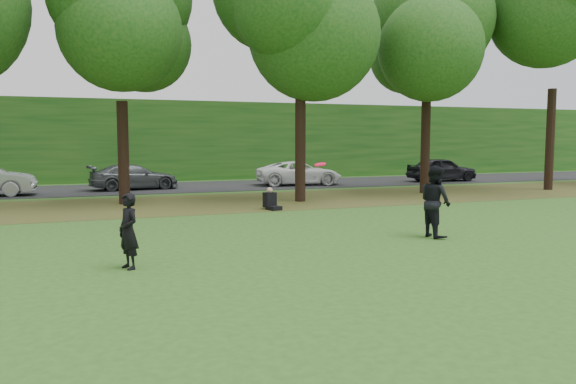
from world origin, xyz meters
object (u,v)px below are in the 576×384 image
at_px(player_right, 435,201).
at_px(frisbee, 320,164).
at_px(player_left, 128,231).
at_px(seated_person, 271,201).

relative_size(player_right, frisbee, 5.17).
bearing_deg(player_left, seated_person, 121.61).
bearing_deg(player_right, player_left, 97.86).
xyz_separation_m(player_left, frisbee, (4.28, 0.12, 1.27)).
distance_m(player_left, frisbee, 4.47).
bearing_deg(seated_person, frisbee, -114.27).
height_order(player_right, seated_person, player_right).
distance_m(player_left, player_right, 8.05).
bearing_deg(frisbee, player_left, -178.35).
distance_m(player_left, seated_person, 9.88).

